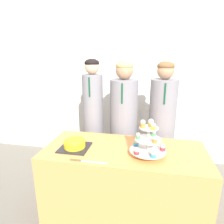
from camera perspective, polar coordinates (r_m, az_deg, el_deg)
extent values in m
cube|color=silver|center=(2.94, 7.25, 11.88)|extent=(9.00, 0.06, 2.70)
cube|color=#EF9951|center=(2.05, 3.40, -19.68)|extent=(1.47, 0.65, 0.73)
cube|color=#232328|center=(1.90, -10.59, -9.91)|extent=(0.26, 0.26, 0.01)
cylinder|color=yellow|center=(1.89, -10.64, -9.03)|extent=(0.20, 0.20, 0.05)
ellipsoid|color=yellow|center=(1.88, -10.69, -8.18)|extent=(0.19, 0.19, 0.07)
cube|color=silver|center=(1.65, -5.11, -14.09)|extent=(0.22, 0.02, 0.00)
cube|color=brown|center=(1.70, -10.37, -13.40)|extent=(0.09, 0.02, 0.01)
cylinder|color=silver|center=(1.71, 10.28, -8.39)|extent=(0.02, 0.02, 0.26)
cylinder|color=silver|center=(1.75, 10.15, -10.74)|extent=(0.31, 0.31, 0.01)
cylinder|color=silver|center=(1.70, 10.31, -7.69)|extent=(0.22, 0.22, 0.01)
cylinder|color=silver|center=(1.67, 10.49, -4.48)|extent=(0.16, 0.16, 0.01)
cylinder|color=#E5333D|center=(1.76, 14.25, -10.20)|extent=(0.05, 0.05, 0.03)
sphere|color=silver|center=(1.75, 14.31, -9.42)|extent=(0.04, 0.04, 0.04)
cylinder|color=#4CB766|center=(1.85, 11.44, -8.62)|extent=(0.04, 0.04, 0.03)
sphere|color=white|center=(1.84, 11.49, -7.86)|extent=(0.04, 0.04, 0.04)
cylinder|color=#3893DB|center=(1.80, 6.89, -9.11)|extent=(0.05, 0.05, 0.03)
sphere|color=beige|center=(1.79, 6.92, -8.33)|extent=(0.04, 0.04, 0.04)
cylinder|color=#E5333D|center=(1.66, 7.04, -11.48)|extent=(0.04, 0.04, 0.02)
sphere|color=white|center=(1.65, 7.07, -10.71)|extent=(0.04, 0.04, 0.04)
cylinder|color=#3893DB|center=(1.64, 11.67, -12.15)|extent=(0.05, 0.05, 0.02)
sphere|color=beige|center=(1.63, 11.72, -11.36)|extent=(0.04, 0.04, 0.04)
cylinder|color=#4CB766|center=(1.77, 11.76, -6.29)|extent=(0.04, 0.04, 0.03)
sphere|color=silver|center=(1.76, 11.81, -5.50)|extent=(0.04, 0.04, 0.04)
cylinder|color=#4CB766|center=(1.69, 7.44, -7.21)|extent=(0.04, 0.04, 0.03)
sphere|color=beige|center=(1.68, 7.47, -6.46)|extent=(0.04, 0.04, 0.04)
cylinder|color=orange|center=(1.63, 12.12, -8.15)|extent=(0.04, 0.04, 0.03)
sphere|color=white|center=(1.62, 12.17, -7.32)|extent=(0.03, 0.03, 0.03)
cylinder|color=orange|center=(1.71, 11.01, -3.47)|extent=(0.05, 0.05, 0.02)
sphere|color=silver|center=(1.70, 11.06, -2.66)|extent=(0.05, 0.05, 0.05)
cylinder|color=orange|center=(1.65, 8.76, -3.86)|extent=(0.05, 0.05, 0.03)
sphere|color=beige|center=(1.64, 8.80, -2.92)|extent=(0.04, 0.04, 0.04)
cylinder|color=yellow|center=(1.62, 11.66, -4.51)|extent=(0.04, 0.04, 0.03)
sphere|color=#F4E5C6|center=(1.61, 11.71, -3.67)|extent=(0.04, 0.04, 0.04)
cylinder|color=gray|center=(2.49, -5.26, -4.89)|extent=(0.24, 0.24, 1.34)
sphere|color=#D6AD89|center=(2.33, -5.75, 12.68)|extent=(0.17, 0.17, 0.17)
ellipsoid|color=black|center=(2.33, -5.78, 13.79)|extent=(0.17, 0.17, 0.09)
cube|color=#14472D|center=(2.24, -6.51, 7.03)|extent=(0.02, 0.01, 0.22)
cylinder|color=gray|center=(2.43, 3.27, -6.08)|extent=(0.32, 0.32, 1.29)
sphere|color=tan|center=(2.25, 3.57, 11.72)|extent=(0.20, 0.20, 0.20)
ellipsoid|color=tan|center=(2.25, 3.59, 13.09)|extent=(0.20, 0.20, 0.11)
cube|color=#14472D|center=(2.12, 2.87, 5.25)|extent=(0.02, 0.01, 0.22)
cylinder|color=gray|center=(2.41, 13.78, -6.56)|extent=(0.30, 0.30, 1.30)
sphere|color=tan|center=(2.24, 15.06, 11.29)|extent=(0.18, 0.18, 0.18)
ellipsoid|color=brown|center=(2.23, 15.16, 12.56)|extent=(0.19, 0.19, 0.10)
cube|color=#14472D|center=(2.11, 14.86, 5.00)|extent=(0.02, 0.01, 0.22)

